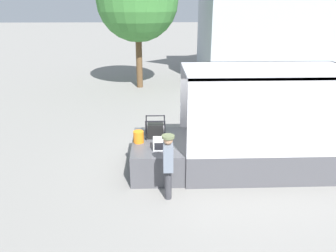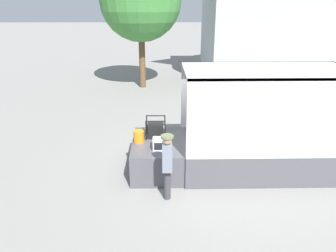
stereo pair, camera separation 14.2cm
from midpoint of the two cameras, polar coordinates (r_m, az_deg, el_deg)
name	(u,v)px [view 1 (the left image)]	position (r m, az deg, el deg)	size (l,w,h in m)	color
ground_plane	(182,168)	(10.06, 2.10, -7.33)	(160.00, 160.00, 0.00)	gray
box_truck	(311,138)	(10.64, 23.28, -1.97)	(6.65, 2.42, 3.02)	navy
tailgate_deck	(158,155)	(9.83, -2.21, -5.08)	(1.49, 2.30, 0.90)	#4C4C51
microwave	(162,144)	(9.10, -1.57, -3.10)	(0.48, 0.37, 0.30)	white
portable_generator	(156,130)	(9.88, -2.51, -0.65)	(0.59, 0.54, 0.61)	black
orange_bucket	(139,137)	(9.54, -5.58, -1.89)	(0.30, 0.30, 0.34)	orange
worker_person	(168,161)	(8.10, -0.49, -6.05)	(0.31, 0.44, 1.75)	#38383D
house_backdrop	(267,0)	(23.03, 16.66, 20.27)	(8.30, 6.79, 9.58)	#A8B2BC
street_tree	(137,0)	(19.22, -5.59, 20.97)	(4.50, 4.50, 7.11)	brown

